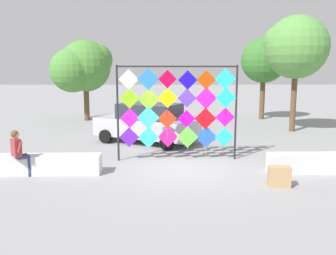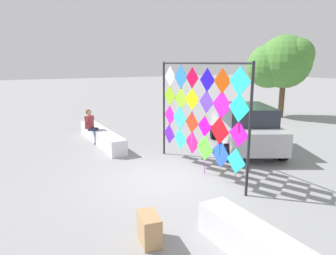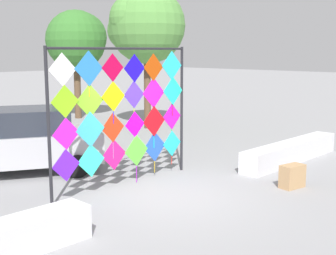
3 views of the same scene
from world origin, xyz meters
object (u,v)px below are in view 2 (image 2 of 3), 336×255
at_px(seated_vendor, 91,124).
at_px(parked_car, 245,127).
at_px(cardboard_box_large, 149,229).
at_px(kite_display_rack, 199,110).
at_px(tree_palm_like, 281,63).

relative_size(seated_vendor, parked_car, 0.30).
distance_m(parked_car, cardboard_box_large, 7.10).
height_order(seated_vendor, cardboard_box_large, seated_vendor).
relative_size(kite_display_rack, parked_car, 0.88).
height_order(seated_vendor, parked_car, parked_car).
xyz_separation_m(kite_display_rack, tree_palm_like, (-5.30, 9.66, 1.38)).
xyz_separation_m(parked_car, tree_palm_like, (-4.14, 6.65, 2.43)).
bearing_deg(parked_car, seated_vendor, -125.65).
bearing_deg(cardboard_box_large, parked_car, 122.66).
xyz_separation_m(parked_car, cardboard_box_large, (3.82, -5.96, -0.59)).
height_order(kite_display_rack, tree_palm_like, tree_palm_like).
relative_size(seated_vendor, cardboard_box_large, 2.40).
bearing_deg(cardboard_box_large, tree_palm_like, 122.28).
distance_m(kite_display_rack, seated_vendor, 5.24).
height_order(parked_car, cardboard_box_large, parked_car).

